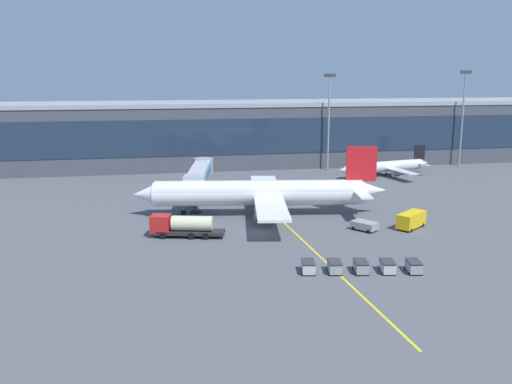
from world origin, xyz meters
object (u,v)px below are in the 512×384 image
Objects in this scene: lavatory_truck at (412,219)px; baggage_cart_4 at (414,266)px; baggage_cart_1 at (335,267)px; pushback_tug at (364,225)px; main_airliner at (261,193)px; baggage_cart_3 at (387,266)px; baggage_cart_2 at (361,266)px; baggage_cart_0 at (308,267)px; commuter_jet_near at (385,166)px; fuel_tanker at (182,225)px.

lavatory_truck reaches higher than baggage_cart_4.
lavatory_truck is at bearing 42.73° from baggage_cart_1.
pushback_tug is at bearing 179.47° from lavatory_truck.
baggage_cart_3 is (9.95, -29.71, -3.13)m from main_airliner.
baggage_cart_2 is at bearing 170.17° from baggage_cart_4.
baggage_cart_3 is (9.46, -1.64, 0.00)m from baggage_cart_0.
lavatory_truck is 44.36m from commuter_jet_near.
main_airliner reaches higher than pushback_tug.
baggage_cart_1 is at bearing -82.75° from main_airliner.
baggage_cart_0 is at bearing -121.01° from commuter_jet_near.
fuel_tanker reaches higher than baggage_cart_4.
commuter_jet_near is at bearing 61.55° from baggage_cart_1.
baggage_cart_4 is at bearing -9.83° from baggage_cart_2.
baggage_cart_3 is at bearing -9.83° from baggage_cart_0.
baggage_cart_1 is (-10.30, -16.71, -0.07)m from pushback_tug.
fuel_tanker is at bearing 140.62° from baggage_cart_3.
baggage_cart_3 and baggage_cart_4 have the same top height.
baggage_cart_2 is 6.40m from baggage_cart_4.
baggage_cart_0 is at bearing -129.76° from pushback_tug.
baggage_cart_3 is at bearing -123.43° from lavatory_truck.
commuter_jet_near reaches higher than pushback_tug.
lavatory_truck is 2.08× the size of baggage_cart_4.
baggage_cart_1 is 0.12× the size of commuter_jet_near.
baggage_cart_4 is (6.31, -1.09, 0.00)m from baggage_cart_2.
baggage_cart_0 is 12.80m from baggage_cart_4.
main_airliner is 3.87× the size of fuel_tanker.
baggage_cart_2 is at bearing -115.81° from commuter_jet_near.
baggage_cart_2 is at bearing -9.83° from baggage_cart_0.
baggage_cart_1 is 1.00× the size of baggage_cart_4.
baggage_cart_1 is 66.87m from commuter_jet_near.
fuel_tanker is 33.38m from baggage_cart_4.
commuter_jet_near reaches higher than baggage_cart_1.
lavatory_truck is 7.74m from pushback_tug.
lavatory_truck is 2.08× the size of baggage_cart_0.
main_airliner is 46.61m from commuter_jet_near.
fuel_tanker reaches higher than baggage_cart_3.
main_airliner is at bearing 103.12° from baggage_cart_2.
main_airliner is at bearing 139.51° from pushback_tug.
fuel_tanker is 63.69m from commuter_jet_near.
fuel_tanker is at bearing 128.59° from baggage_cart_0.
baggage_cart_2 is 1.00× the size of baggage_cart_3.
main_airliner is 14.92× the size of baggage_cart_3.
lavatory_truck reaches higher than baggage_cart_1.
main_airliner is at bearing 97.25° from baggage_cart_1.
lavatory_truck reaches higher than baggage_cart_3.
main_airliner is 28.25m from baggage_cart_0.
baggage_cart_4 is at bearing -92.62° from pushback_tug.
fuel_tanker is 0.45× the size of commuter_jet_near.
pushback_tug is 1.54× the size of baggage_cart_0.
pushback_tug is 1.54× the size of baggage_cart_3.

